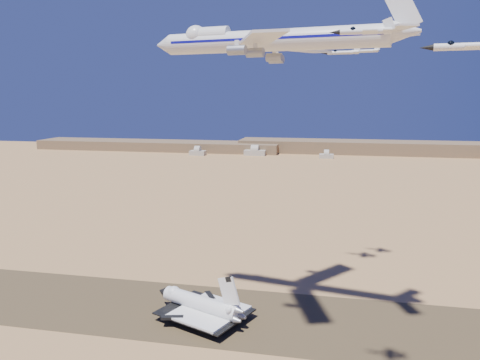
% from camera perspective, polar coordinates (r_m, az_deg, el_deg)
% --- Properties ---
extents(ground, '(1200.00, 1200.00, 0.00)m').
position_cam_1_polar(ground, '(191.67, -5.33, -15.73)').
color(ground, '#A97F4B').
rests_on(ground, ground).
extents(runway, '(600.00, 50.00, 0.06)m').
position_cam_1_polar(runway, '(191.66, -5.33, -15.72)').
color(runway, brown).
rests_on(runway, ground).
extents(ridgeline, '(960.00, 90.00, 18.00)m').
position_cam_1_polar(ridgeline, '(696.19, 12.68, 3.75)').
color(ridgeline, '#7D6145').
rests_on(ridgeline, ground).
extents(hangars, '(200.50, 29.50, 30.00)m').
position_cam_1_polar(hangars, '(657.98, 1.40, 3.38)').
color(hangars, '#A7A294').
rests_on(hangars, ground).
extents(shuttle, '(41.31, 34.56, 20.09)m').
position_cam_1_polar(shuttle, '(184.61, -4.88, -14.93)').
color(shuttle, white).
rests_on(shuttle, runway).
extents(carrier_747, '(89.13, 67.86, 22.12)m').
position_cam_1_polar(carrier_747, '(159.99, 2.95, 16.62)').
color(carrier_747, white).
extents(crew_a, '(0.70, 0.82, 1.91)m').
position_cam_1_polar(crew_a, '(178.44, -3.18, -17.42)').
color(crew_a, '#D5400C').
rests_on(crew_a, runway).
extents(crew_b, '(0.61, 0.86, 1.60)m').
position_cam_1_polar(crew_b, '(179.99, -3.13, -17.22)').
color(crew_b, '#D5400C').
rests_on(crew_b, runway).
extents(crew_c, '(1.01, 1.09, 1.69)m').
position_cam_1_polar(crew_c, '(177.17, -3.49, -17.68)').
color(crew_c, '#D5400C').
rests_on(crew_c, runway).
extents(chase_jet_a, '(13.75, 7.39, 3.42)m').
position_cam_1_polar(chase_jet_a, '(109.18, 14.91, 17.14)').
color(chase_jet_a, white).
extents(chase_jet_b, '(15.18, 8.41, 3.79)m').
position_cam_1_polar(chase_jet_b, '(101.40, 25.83, 14.48)').
color(chase_jet_b, white).
extents(chase_jet_d, '(16.18, 8.92, 4.04)m').
position_cam_1_polar(chase_jet_d, '(206.10, 12.36, 14.95)').
color(chase_jet_d, white).
extents(chase_jet_e, '(14.27, 8.26, 3.63)m').
position_cam_1_polar(chase_jet_e, '(216.06, 14.89, 14.96)').
color(chase_jet_e, white).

